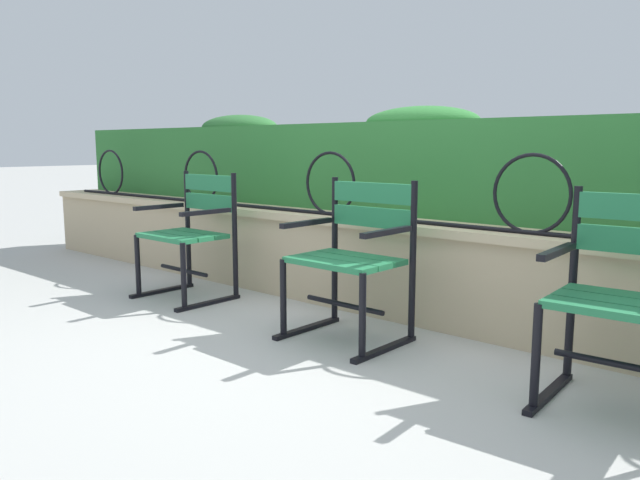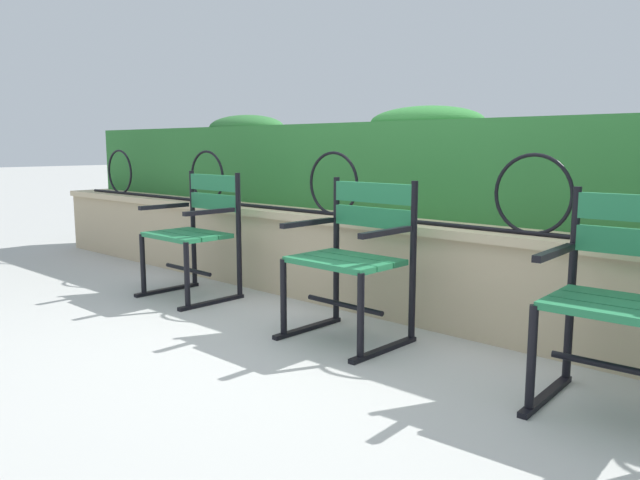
% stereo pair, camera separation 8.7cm
% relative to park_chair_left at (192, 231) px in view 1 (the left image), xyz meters
% --- Properties ---
extents(ground_plane, '(60.00, 60.00, 0.00)m').
position_rel_park_chair_left_xyz_m(ground_plane, '(1.31, -0.21, -0.46)').
color(ground_plane, '#ADADA8').
extents(stone_wall, '(7.91, 0.41, 0.59)m').
position_rel_park_chair_left_xyz_m(stone_wall, '(1.31, 0.57, -0.16)').
color(stone_wall, tan).
rests_on(stone_wall, ground).
extents(iron_arch_fence, '(7.36, 0.02, 0.42)m').
position_rel_park_chair_left_xyz_m(iron_arch_fence, '(0.93, 0.49, 0.30)').
color(iron_arch_fence, black).
rests_on(iron_arch_fence, stone_wall).
extents(hedge_row, '(7.75, 0.56, 0.72)m').
position_rel_park_chair_left_xyz_m(hedge_row, '(1.33, 1.02, 0.47)').
color(hedge_row, '#2D7033').
rests_on(hedge_row, stone_wall).
extents(park_chair_left, '(0.58, 0.53, 0.87)m').
position_rel_park_chair_left_xyz_m(park_chair_left, '(0.00, 0.00, 0.00)').
color(park_chair_left, '#237547').
rests_on(park_chair_left, ground).
extents(park_chair_centre, '(0.60, 0.53, 0.87)m').
position_rel_park_chair_left_xyz_m(park_chair_centre, '(1.42, 0.00, 0.00)').
color(park_chair_centre, '#237547').
rests_on(park_chair_centre, ground).
extents(park_chair_right, '(0.65, 0.55, 0.87)m').
position_rel_park_chair_left_xyz_m(park_chair_right, '(2.84, -0.00, 0.01)').
color(park_chair_right, '#237547').
rests_on(park_chair_right, ground).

